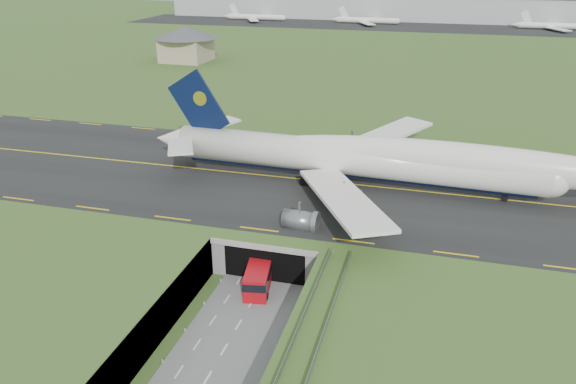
% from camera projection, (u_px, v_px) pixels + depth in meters
% --- Properties ---
extents(ground, '(900.00, 900.00, 0.00)m').
position_uv_depth(ground, '(246.00, 313.00, 74.01)').
color(ground, '#406026').
rests_on(ground, ground).
extents(airfield_deck, '(800.00, 800.00, 6.00)m').
position_uv_depth(airfield_deck, '(246.00, 293.00, 72.83)').
color(airfield_deck, gray).
rests_on(airfield_deck, ground).
extents(trench_road, '(12.00, 75.00, 0.20)m').
position_uv_depth(trench_road, '(226.00, 347.00, 67.32)').
color(trench_road, slate).
rests_on(trench_road, ground).
extents(taxiway, '(800.00, 44.00, 0.18)m').
position_uv_depth(taxiway, '(306.00, 180.00, 100.87)').
color(taxiway, black).
rests_on(taxiway, airfield_deck).
extents(tunnel_portal, '(17.00, 22.30, 6.00)m').
position_uv_depth(tunnel_portal, '(281.00, 234.00, 87.51)').
color(tunnel_portal, gray).
rests_on(tunnel_portal, ground).
extents(jumbo_jet, '(88.47, 57.94, 19.18)m').
position_uv_depth(jumbo_jet, '(387.00, 160.00, 95.54)').
color(jumbo_jet, white).
rests_on(jumbo_jet, ground).
extents(shuttle_tram, '(4.69, 9.08, 3.50)m').
position_uv_depth(shuttle_tram, '(259.00, 276.00, 78.69)').
color(shuttle_tram, '#AA0B13').
rests_on(shuttle_tram, ground).
extents(service_building, '(24.09, 24.09, 12.82)m').
position_uv_depth(service_building, '(186.00, 41.00, 208.46)').
color(service_building, tan).
rests_on(service_building, ground).
extents(cargo_terminal, '(320.00, 67.00, 15.60)m').
position_uv_depth(cargo_terminal, '(412.00, 7.00, 334.00)').
color(cargo_terminal, '#B2B2B2').
rests_on(cargo_terminal, ground).
extents(distant_hills, '(700.00, 91.00, 60.00)m').
position_uv_depth(distant_hills, '(505.00, 18.00, 441.12)').
color(distant_hills, slate).
rests_on(distant_hills, ground).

